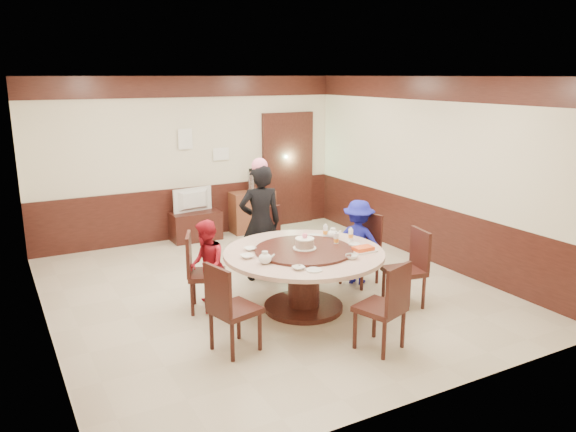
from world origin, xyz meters
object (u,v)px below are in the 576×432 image
television (195,200)px  birthday_cake (305,243)px  person_standing (260,223)px  person_red (206,266)px  shrimp_platter (363,249)px  banquet_table (304,268)px  tv_stand (196,226)px  side_cabinet (252,211)px  person_blue (358,242)px  thermos (252,181)px

television → birthday_cake: bearing=83.4°
person_standing → person_red: size_ratio=1.45×
person_standing → shrimp_platter: bearing=122.4°
banquet_table → tv_stand: (-0.14, 3.51, -0.28)m
birthday_cake → side_cabinet: 3.69m
person_standing → tv_stand: person_standing is taller
birthday_cake → television: (-0.16, 3.51, -0.14)m
shrimp_platter → television: bearing=101.1°
shrimp_platter → side_cabinet: size_ratio=0.38×
banquet_table → person_blue: 1.20m
tv_stand → television: size_ratio=1.17×
thermos → person_blue: bearing=-87.1°
person_blue → television: bearing=-18.4°
person_standing → thermos: bearing=-101.1°
television → thermos: bearing=172.4°
person_standing → television: bearing=-75.0°
television → tv_stand: bearing=180.0°
person_blue → thermos: size_ratio=3.09×
person_red → shrimp_platter: (1.67, -0.91, 0.21)m
person_standing → television: size_ratio=2.25×
side_cabinet → thermos: thermos is taller
person_blue → birthday_cake: person_blue is taller
tv_stand → thermos: bearing=1.5°
birthday_cake → thermos: thermos is taller
person_blue → side_cabinet: bearing=-37.8°
banquet_table → television: (-0.14, 3.51, 0.18)m
person_standing → tv_stand: size_ratio=1.93×
tv_stand → person_blue: bearing=-67.7°
banquet_table → birthday_cake: (0.01, 0.01, 0.31)m
person_standing → shrimp_platter: person_standing is taller
side_cabinet → person_red: bearing=-123.9°
banquet_table → side_cabinet: banquet_table is taller
person_red → shrimp_platter: person_red is taller
banquet_table → tv_stand: size_ratio=2.29×
television → banquet_table: bearing=83.2°
person_blue → shrimp_platter: person_blue is taller
person_standing → thermos: 2.52m
person_blue → tv_stand: size_ratio=1.38×
tv_stand → television: (0.00, 0.00, 0.46)m
tv_stand → thermos: (1.11, 0.03, 0.69)m
person_blue → side_cabinet: person_blue is taller
banquet_table → birthday_cake: bearing=26.3°
birthday_cake → television: size_ratio=0.39×
banquet_table → tv_stand: 3.53m
tv_stand → banquet_table: bearing=-87.7°
banquet_table → thermos: 3.70m
birthday_cake → television: birthday_cake is taller
birthday_cake → thermos: bearing=74.9°
television → side_cabinet: television is taller
banquet_table → person_blue: bearing=21.2°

